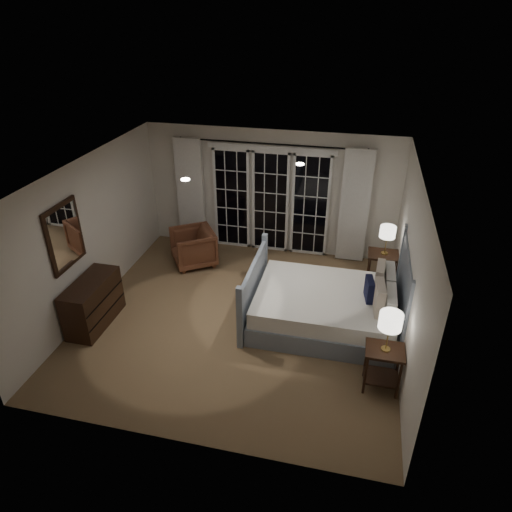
% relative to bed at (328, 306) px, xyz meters
% --- Properties ---
extents(floor, '(5.00, 5.00, 0.00)m').
position_rel_bed_xyz_m(floor, '(-1.41, -0.17, -0.34)').
color(floor, brown).
rests_on(floor, ground).
extents(ceiling, '(5.00, 5.00, 0.00)m').
position_rel_bed_xyz_m(ceiling, '(-1.41, -0.17, 2.16)').
color(ceiling, white).
rests_on(ceiling, wall_back).
extents(wall_left, '(0.02, 5.00, 2.50)m').
position_rel_bed_xyz_m(wall_left, '(-3.91, -0.17, 0.91)').
color(wall_left, silver).
rests_on(wall_left, floor).
extents(wall_right, '(0.02, 5.00, 2.50)m').
position_rel_bed_xyz_m(wall_right, '(1.09, -0.17, 0.91)').
color(wall_right, silver).
rests_on(wall_right, floor).
extents(wall_back, '(5.00, 0.02, 2.50)m').
position_rel_bed_xyz_m(wall_back, '(-1.41, 2.33, 0.91)').
color(wall_back, silver).
rests_on(wall_back, floor).
extents(wall_front, '(5.00, 0.02, 2.50)m').
position_rel_bed_xyz_m(wall_front, '(-1.41, -2.67, 0.91)').
color(wall_front, silver).
rests_on(wall_front, floor).
extents(french_doors, '(2.50, 0.04, 2.20)m').
position_rel_bed_xyz_m(french_doors, '(-1.41, 2.29, 0.75)').
color(french_doors, black).
rests_on(french_doors, wall_back).
extents(curtain_rod, '(3.50, 0.03, 0.03)m').
position_rel_bed_xyz_m(curtain_rod, '(-1.41, 2.23, 1.91)').
color(curtain_rod, black).
rests_on(curtain_rod, wall_back).
extents(curtain_left, '(0.55, 0.10, 2.25)m').
position_rel_bed_xyz_m(curtain_left, '(-3.06, 2.21, 0.81)').
color(curtain_left, white).
rests_on(curtain_left, curtain_rod).
extents(curtain_right, '(0.55, 0.10, 2.25)m').
position_rel_bed_xyz_m(curtain_right, '(0.24, 2.21, 0.81)').
color(curtain_right, white).
rests_on(curtain_right, curtain_rod).
extents(downlight_a, '(0.12, 0.12, 0.01)m').
position_rel_bed_xyz_m(downlight_a, '(-0.61, 0.43, 2.15)').
color(downlight_a, white).
rests_on(downlight_a, ceiling).
extents(downlight_b, '(0.12, 0.12, 0.01)m').
position_rel_bed_xyz_m(downlight_b, '(-2.01, -0.57, 2.15)').
color(downlight_b, white).
rests_on(downlight_b, ceiling).
extents(bed, '(2.37, 1.71, 1.39)m').
position_rel_bed_xyz_m(bed, '(0.00, 0.00, 0.00)').
color(bed, slate).
rests_on(bed, floor).
extents(nightstand_left, '(0.50, 0.40, 0.65)m').
position_rel_bed_xyz_m(nightstand_left, '(0.83, -1.23, 0.09)').
color(nightstand_left, '#321A10').
rests_on(nightstand_left, floor).
extents(nightstand_right, '(0.55, 0.44, 0.71)m').
position_rel_bed_xyz_m(nightstand_right, '(0.84, 1.28, 0.13)').
color(nightstand_right, '#321A10').
rests_on(nightstand_right, floor).
extents(lamp_left, '(0.29, 0.29, 0.57)m').
position_rel_bed_xyz_m(lamp_left, '(0.83, -1.23, 0.76)').
color(lamp_left, tan).
rests_on(lamp_left, nightstand_left).
extents(lamp_right, '(0.27, 0.27, 0.53)m').
position_rel_bed_xyz_m(lamp_right, '(0.84, 1.28, 0.78)').
color(lamp_right, tan).
rests_on(lamp_right, nightstand_right).
extents(armchair, '(1.09, 1.09, 0.72)m').
position_rel_bed_xyz_m(armchair, '(-2.75, 1.36, 0.02)').
color(armchair, brown).
rests_on(armchair, floor).
extents(dresser, '(0.47, 1.11, 0.78)m').
position_rel_bed_xyz_m(dresser, '(-3.64, -0.82, 0.05)').
color(dresser, '#321A10').
rests_on(dresser, floor).
extents(mirror, '(0.05, 0.85, 1.00)m').
position_rel_bed_xyz_m(mirror, '(-3.88, -0.82, 1.21)').
color(mirror, '#321A10').
rests_on(mirror, wall_left).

